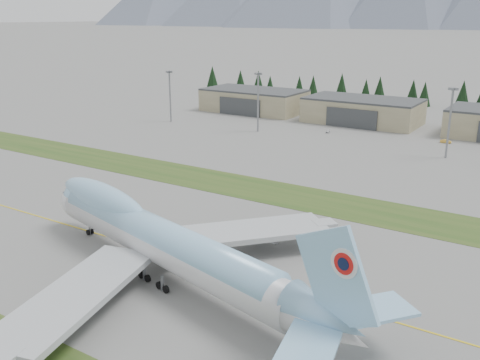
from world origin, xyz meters
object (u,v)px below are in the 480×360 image
Objects in this scene: hangar_left at (254,100)px; boeing_747_freighter at (161,240)px; hangar_center at (363,111)px; service_vehicle_b at (446,143)px; service_vehicle_a at (328,133)px.

boeing_747_freighter is at bearing -64.44° from hangar_left.
hangar_center is (-20.20, 157.21, -1.56)m from boeing_747_freighter.
hangar_left reaches higher than service_vehicle_b.
service_vehicle_b is at bearing -2.46° from service_vehicle_a.
boeing_747_freighter is at bearing -82.68° from hangar_center.
hangar_left is 57.61m from service_vehicle_a.
service_vehicle_a is at bearing -99.13° from hangar_center.
boeing_747_freighter reaches higher than service_vehicle_b.
boeing_747_freighter reaches higher than service_vehicle_a.
hangar_center is at bearing 70.38° from service_vehicle_a.
hangar_center is (55.00, 0.00, 0.00)m from hangar_left.
service_vehicle_a is at bearing 114.53° from boeing_747_freighter.
service_vehicle_a is 44.43m from service_vehicle_b.
hangar_center is 27.73m from service_vehicle_a.
hangar_center is 15.03× the size of service_vehicle_a.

